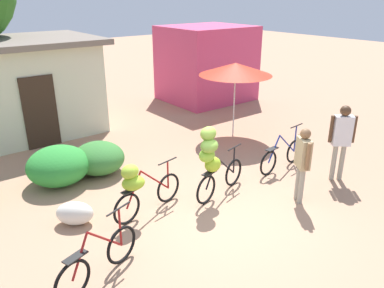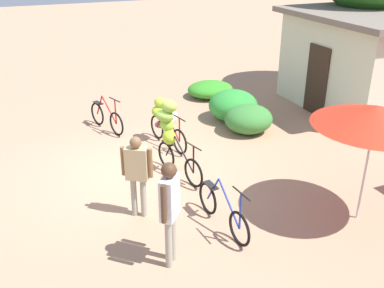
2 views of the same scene
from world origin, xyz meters
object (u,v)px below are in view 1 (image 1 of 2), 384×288
building_low (22,87)px  bicycle_leftmost (99,260)px  bicycle_by_shop (282,155)px  produce_sack (75,213)px  bicycle_near_pile (139,186)px  person_bystander (303,158)px  bicycle_center_loaded (212,158)px  shop_pink (207,64)px  market_umbrella (236,69)px  person_vendor (342,135)px

building_low → bicycle_leftmost: (-1.11, -7.46, -1.08)m
bicycle_by_shop → produce_sack: size_ratio=2.40×
bicycle_near_pile → building_low: bearing=92.3°
person_bystander → bicycle_by_shop: bearing=52.8°
bicycle_leftmost → building_low: bearing=81.5°
bicycle_center_loaded → building_low: bearing=104.9°
shop_pink → bicycle_center_loaded: 8.18m
shop_pink → market_umbrella: (-2.11, -3.80, 0.59)m
building_low → shop_pink: 6.93m
produce_sack → shop_pink: bearing=35.1°
market_umbrella → person_bystander: (-1.63, -3.68, -1.05)m
building_low → produce_sack: (-0.83, -5.79, -1.21)m
person_bystander → shop_pink: bearing=63.4°
bicycle_center_loaded → produce_sack: 2.85m
shop_pink → person_bystander: shop_pink is taller
produce_sack → person_vendor: person_vendor is taller
building_low → bicycle_leftmost: size_ratio=2.92×
bicycle_near_pile → bicycle_by_shop: 3.89m
bicycle_by_shop → produce_sack: 5.02m
bicycle_near_pile → produce_sack: bicycle_near_pile is taller
shop_pink → person_vendor: size_ratio=1.80×
bicycle_by_shop → person_bystander: (-0.95, -1.25, 0.63)m
building_low → bicycle_leftmost: building_low is taller
market_umbrella → produce_sack: market_umbrella is taller
bicycle_center_loaded → produce_sack: bicycle_center_loaded is taller
produce_sack → person_bystander: size_ratio=0.44×
bicycle_by_shop → market_umbrella: bearing=74.3°
building_low → bicycle_center_loaded: bearing=-75.1°
bicycle_near_pile → produce_sack: 1.29m
bicycle_by_shop → bicycle_leftmost: bearing=-170.5°
market_umbrella → bicycle_center_loaded: market_umbrella is taller
market_umbrella → bicycle_center_loaded: (-3.03, -2.54, -1.06)m
bicycle_leftmost → produce_sack: bicycle_leftmost is taller
bicycle_leftmost → bicycle_near_pile: 1.80m
bicycle_leftmost → person_bystander: person_bystander is taller
building_low → shop_pink: bearing=-2.9°
shop_pink → bicycle_by_shop: (-2.80, -6.24, -1.09)m
bicycle_near_pile → bicycle_by_shop: size_ratio=1.01×
bicycle_by_shop → bicycle_center_loaded: bearing=-177.5°
building_low → person_bystander: building_low is taller
produce_sack → person_vendor: bearing=-19.7°
bicycle_by_shop → person_bystander: size_ratio=1.05×
shop_pink → bicycle_near_pile: 8.99m
shop_pink → bicycle_by_shop: size_ratio=1.90×
market_umbrella → bicycle_by_shop: 3.03m
bicycle_center_loaded → bicycle_near_pile: bearing=167.1°
bicycle_center_loaded → person_vendor: person_vendor is taller
building_low → person_vendor: building_low is taller
bicycle_leftmost → bicycle_near_pile: (1.37, 1.13, 0.32)m
bicycle_by_shop → shop_pink: bearing=65.8°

